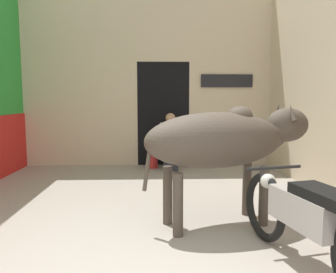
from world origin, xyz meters
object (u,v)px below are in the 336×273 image
object	(u,v)px
shopkeeper_seated	(171,140)
cow	(226,140)
motorcycle_near	(307,219)
plastic_stool	(153,157)

from	to	relation	value
shopkeeper_seated	cow	bearing A→B (deg)	-80.35
cow	shopkeeper_seated	size ratio (longest dim) A/B	1.81
motorcycle_near	plastic_stool	bearing A→B (deg)	107.32
plastic_stool	cow	bearing A→B (deg)	-74.58
shopkeeper_seated	plastic_stool	distance (m)	0.56
cow	motorcycle_near	distance (m)	1.29
motorcycle_near	plastic_stool	xyz separation A→B (m)	(-1.32, 4.24, -0.22)
motorcycle_near	cow	bearing A→B (deg)	112.57
cow	shopkeeper_seated	xyz separation A→B (m)	(-0.50, 2.95, -0.37)
motorcycle_near	shopkeeper_seated	distance (m)	4.16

